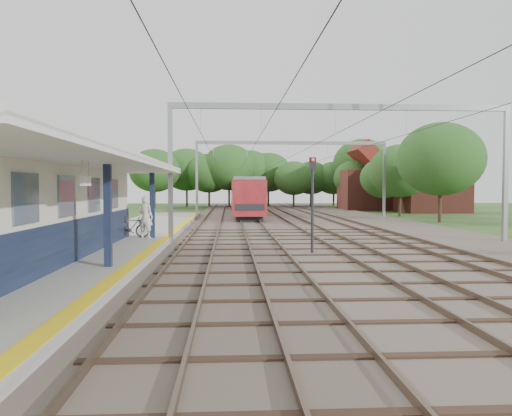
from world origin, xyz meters
name	(u,v)px	position (x,y,z in m)	size (l,w,h in m)	color
ground	(335,329)	(0.00, 0.00, 0.00)	(160.00, 160.00, 0.00)	#2D4C1E
ballast_bed	(305,222)	(4.00, 30.00, 0.05)	(18.00, 90.00, 0.10)	#473D33
platform	(115,244)	(-7.50, 14.00, 0.17)	(5.00, 52.00, 0.35)	gray
yellow_stripe	(163,240)	(-5.25, 14.00, 0.35)	(0.45, 52.00, 0.01)	yellow
station_building	(23,211)	(-8.88, 7.00, 2.04)	(3.41, 18.00, 3.40)	beige
canopy	(46,161)	(-7.77, 6.00, 3.64)	(6.40, 20.00, 3.44)	#101A34
rail_tracks	(274,221)	(1.50, 30.00, 0.18)	(11.80, 88.00, 0.15)	brown
catenary_system	(307,149)	(3.39, 25.28, 5.51)	(17.22, 88.00, 7.00)	gray
tree_band	(274,172)	(3.84, 57.12, 4.92)	(31.72, 30.88, 8.82)	#382619
house_near	(432,186)	(21.00, 46.00, 2.99)	(7.00, 6.12, 7.89)	brown
house_far	(374,184)	(16.00, 52.00, 3.23)	(8.00, 6.12, 8.66)	brown
person	(146,217)	(-6.22, 14.92, 1.38)	(0.75, 0.49, 2.06)	silver
bicycle	(131,227)	(-6.93, 15.00, 0.88)	(0.50, 1.77, 1.06)	black
train	(244,195)	(-0.50, 45.88, 2.01)	(2.73, 33.94, 3.59)	black
signal_post	(312,195)	(1.35, 10.77, 2.51)	(0.29, 0.26, 4.08)	black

